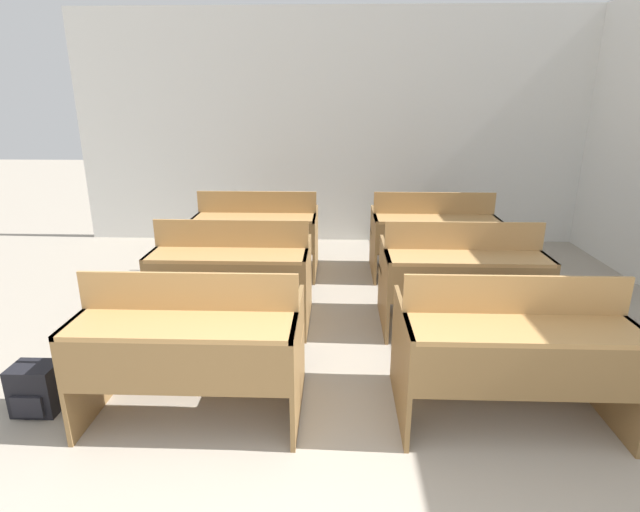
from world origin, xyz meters
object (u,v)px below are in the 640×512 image
bench_front_right (510,348)px  bench_second_right (461,274)px  bench_third_left (258,232)px  bench_third_right (432,233)px  bench_second_left (233,272)px  schoolbag (36,389)px  bench_front_left (192,344)px

bench_front_right → bench_second_right: 1.31m
bench_third_left → bench_front_right: bearing=-53.6°
bench_third_right → bench_second_left: bearing=-145.5°
bench_third_right → schoolbag: bench_third_right is taller
bench_second_right → bench_second_left: bearing=-180.0°
bench_third_right → bench_second_right: bearing=-89.9°
bench_front_right → bench_third_left: size_ratio=1.00×
bench_front_right → bench_front_left: bearing=-179.5°
bench_front_left → schoolbag: (-1.02, -0.02, -0.33)m
schoolbag → bench_front_left: bearing=1.3°
schoolbag → bench_third_left: bearing=69.2°
bench_front_left → bench_front_right: bearing=0.5°
bench_third_right → bench_third_left: bearing=-179.7°
bench_third_right → schoolbag: 4.02m
bench_front_left → bench_third_right: 3.30m
bench_front_right → bench_second_right: (0.01, 1.31, 0.00)m
bench_third_left → schoolbag: bench_third_left is taller
bench_front_left → bench_second_right: 2.35m
bench_second_right → bench_third_left: (-1.95, 1.34, 0.00)m
bench_second_right → bench_third_left: size_ratio=1.00×
bench_second_left → bench_second_right: 1.96m
bench_front_right → bench_second_right: bearing=89.7°
bench_second_right → schoolbag: size_ratio=4.10×
bench_second_right → schoolbag: (-2.97, -1.35, -0.33)m
bench_front_left → bench_second_right: same height
bench_front_left → bench_front_right: (1.94, 0.02, 0.00)m
bench_front_right → bench_third_right: size_ratio=1.00×
bench_second_right → bench_third_right: 1.35m
bench_second_left → schoolbag: (-1.01, -1.34, -0.33)m
bench_second_right → bench_front_right: bearing=-90.3°
bench_front_right → bench_second_right: same height
bench_front_left → bench_third_right: same height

